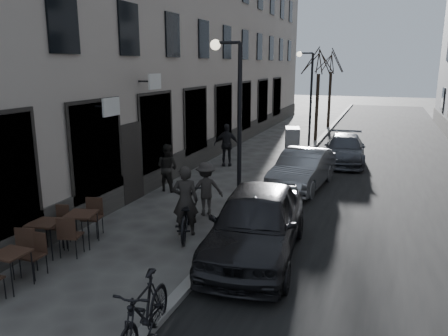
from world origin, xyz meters
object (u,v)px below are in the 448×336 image
Objects in this scene: bistro_set_b at (45,235)px; pedestrian_far at (226,145)px; bicycle at (186,214)px; tree_far at (332,61)px; utility_cabinet at (292,146)px; streetlamp_near at (234,113)px; car_far at (345,149)px; car_near at (256,223)px; pedestrian_mid at (206,189)px; pedestrian_near at (167,167)px; bistro_set_a at (12,267)px; streetlamp_far at (308,89)px; car_mid at (302,169)px; moped at (144,314)px; bistro_set_c at (82,226)px; tree_near at (319,60)px.

pedestrian_far is (0.80, 10.41, 0.43)m from bistro_set_b.
bistro_set_b is 0.92× the size of pedestrian_far.
bicycle is 8.26m from pedestrian_far.
tree_far is 14.96m from pedestrian_far.
utility_cabinet reaches higher than bistro_set_b.
streetlamp_near is 1.16× the size of car_far.
car_near is 11.12m from car_far.
tree_far is 21.05m from pedestrian_mid.
tree_far reaches higher than car_near.
car_far is at bearing 76.00° from streetlamp_near.
pedestrian_mid is 3.19m from car_near.
bicycle is 4.28m from pedestrian_near.
streetlamp_far is at bearing 80.35° from bistro_set_a.
car_mid reaches higher than moped.
car_near is (1.21, -10.09, 0.00)m from utility_cabinet.
bistro_set_b is at bearing -120.83° from utility_cabinet.
streetlamp_far is 17.61m from bistro_set_a.
moped reaches higher than bicycle.
car_mid is at bearing 45.51° from bistro_set_b.
bistro_set_c is 1.07× the size of pedestrian_mid.
car_near reaches higher than car_mid.
bistro_set_a is (-3.03, -20.15, -4.19)m from tree_near.
streetlamp_far reaches higher than car_far.
bistro_set_b is (-0.50, 1.51, 0.03)m from bistro_set_a.
streetlamp_near is 0.89× the size of tree_far.
tree_far is 3.43× the size of utility_cabinet.
tree_near reaches higher than bicycle.
pedestrian_mid is at bearing 97.32° from moped.
car_far is at bearing 77.03° from moped.
bistro_set_b is 0.80× the size of bicycle.
bistro_set_b is at bearing 97.81° from pedestrian_near.
car_near reaches higher than moped.
pedestrian_far is (0.61, 4.51, 0.09)m from pedestrian_near.
bistro_set_b is (-3.46, -3.64, -2.65)m from streetlamp_near.
pedestrian_near is at bearing -149.85° from car_mid.
bistro_set_a is at bearing 38.05° from pedestrian_mid.
car_far is (5.73, 12.75, 0.13)m from bistro_set_b.
car_far is (3.26, 8.78, -0.18)m from pedestrian_mid.
moped is (-1.74, -15.02, -0.04)m from car_far.
utility_cabinet reaches higher than bistro_set_c.
bistro_set_b is (-3.53, -18.64, -4.15)m from tree_near.
pedestrian_mid is 6.65m from pedestrian_far.
moped is (0.46, -26.90, -4.07)m from tree_far.
pedestrian_near is at bearing -75.80° from bicycle.
pedestrian_far is at bearing 74.13° from bistro_set_c.
tree_near reaches higher than car_far.
car_far is (2.25, 0.98, -0.19)m from utility_cabinet.
tree_far is 23.30m from car_near.
utility_cabinet is (3.05, 10.98, 0.32)m from bistro_set_c.
car_near is (1.24, -13.95, -2.32)m from streetlamp_far.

